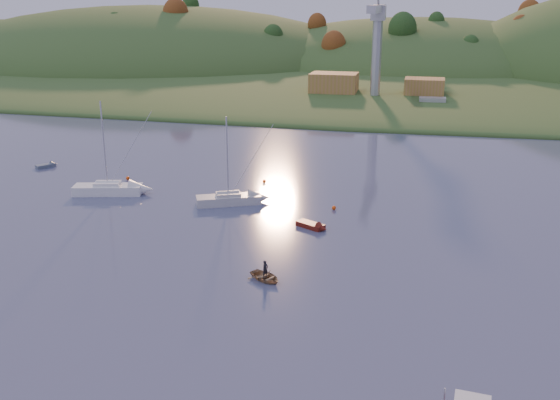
% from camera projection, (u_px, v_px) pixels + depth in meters
% --- Properties ---
extents(far_shore, '(620.00, 220.00, 1.50)m').
position_uv_depth(far_shore, '(394.00, 63.00, 246.94)').
color(far_shore, '#314A1D').
rests_on(far_shore, ground).
extents(shore_slope, '(640.00, 150.00, 7.00)m').
position_uv_depth(shore_slope, '(381.00, 83.00, 186.71)').
color(shore_slope, '#314A1D').
rests_on(shore_slope, ground).
extents(hill_left_far, '(120.00, 100.00, 32.00)m').
position_uv_depth(hill_left_far, '(15.00, 58.00, 268.02)').
color(hill_left_far, '#314A1D').
rests_on(hill_left_far, ground).
extents(hill_left, '(170.00, 140.00, 44.00)m').
position_uv_depth(hill_left, '(152.00, 65.00, 238.82)').
color(hill_left, '#314A1D').
rests_on(hill_left, ground).
extents(hill_center, '(140.00, 120.00, 36.00)m').
position_uv_depth(hill_center, '(418.00, 68.00, 226.22)').
color(hill_center, '#314A1D').
rests_on(hill_center, ground).
extents(hillside_trees, '(280.00, 50.00, 32.00)m').
position_uv_depth(hillside_trees, '(386.00, 75.00, 205.24)').
color(hillside_trees, '#184418').
rests_on(hillside_trees, ground).
extents(wharf, '(42.00, 16.00, 2.40)m').
position_uv_depth(wharf, '(388.00, 101.00, 145.40)').
color(wharf, slate).
rests_on(wharf, ground).
extents(shed_west, '(11.00, 8.00, 4.80)m').
position_uv_depth(shed_west, '(334.00, 83.00, 148.07)').
color(shed_west, '#AA8038').
rests_on(shed_west, wharf).
extents(shed_east, '(9.00, 7.00, 4.00)m').
position_uv_depth(shed_east, '(424.00, 87.00, 144.53)').
color(shed_east, '#AA8038').
rests_on(shed_east, wharf).
extents(dock_crane, '(3.20, 28.00, 20.30)m').
position_uv_depth(dock_crane, '(377.00, 31.00, 137.83)').
color(dock_crane, '#B7B7BC').
rests_on(dock_crane, wharf).
extents(sailboat_near, '(8.95, 4.58, 11.90)m').
position_uv_depth(sailboat_near, '(108.00, 188.00, 79.47)').
color(sailboat_near, white).
rests_on(sailboat_near, ground).
extents(sailboat_far, '(7.99, 5.34, 10.72)m').
position_uv_depth(sailboat_far, '(228.00, 198.00, 75.58)').
color(sailboat_far, silver).
rests_on(sailboat_far, ground).
extents(canoe, '(4.01, 3.73, 0.68)m').
position_uv_depth(canoe, '(265.00, 277.00, 55.07)').
color(canoe, '#9D7D56').
rests_on(canoe, ground).
extents(paddler, '(0.64, 0.71, 1.62)m').
position_uv_depth(paddler, '(265.00, 272.00, 54.92)').
color(paddler, black).
rests_on(paddler, ground).
extents(red_tender, '(3.93, 2.95, 1.29)m').
position_uv_depth(red_tender, '(316.00, 227.00, 67.42)').
color(red_tender, '#59150C').
rests_on(red_tender, ground).
extents(grey_dinghy, '(2.77, 3.24, 1.18)m').
position_uv_depth(grey_dinghy, '(49.00, 165.00, 92.71)').
color(grey_dinghy, slate).
rests_on(grey_dinghy, ground).
extents(work_vessel, '(13.35, 5.09, 3.40)m').
position_uv_depth(work_vessel, '(432.00, 107.00, 136.71)').
color(work_vessel, slate).
rests_on(work_vessel, ground).
extents(buoy_1, '(0.50, 0.50, 0.50)m').
position_uv_depth(buoy_1, '(334.00, 208.00, 73.62)').
color(buoy_1, '#F84E0D').
rests_on(buoy_1, ground).
extents(buoy_2, '(0.50, 0.50, 0.50)m').
position_uv_depth(buoy_2, '(128.00, 178.00, 85.94)').
color(buoy_2, '#F84E0D').
rests_on(buoy_2, ground).
extents(buoy_3, '(0.50, 0.50, 0.50)m').
position_uv_depth(buoy_3, '(264.00, 181.00, 84.48)').
color(buoy_3, '#F84E0D').
rests_on(buoy_3, ground).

